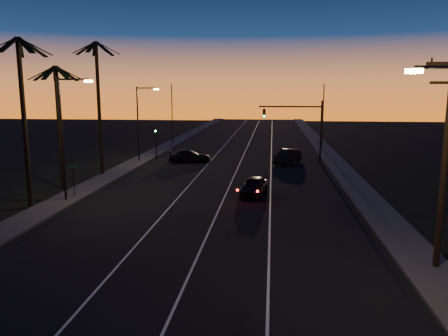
# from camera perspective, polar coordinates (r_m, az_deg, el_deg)

# --- Properties ---
(road) EXTENTS (20.00, 170.00, 0.01)m
(road) POSITION_cam_1_polar(r_m,az_deg,el_deg) (40.83, 0.51, -1.31)
(road) COLOR black
(road) RESTS_ON ground
(sidewalk_left) EXTENTS (2.40, 170.00, 0.16)m
(sidewalk_left) POSITION_cam_1_polar(r_m,az_deg,el_deg) (43.37, -14.38, -0.86)
(sidewalk_left) COLOR #363634
(sidewalk_left) RESTS_ON ground
(sidewalk_right) EXTENTS (2.40, 170.00, 0.16)m
(sidewalk_right) POSITION_cam_1_polar(r_m,az_deg,el_deg) (41.24, 16.19, -1.50)
(sidewalk_right) COLOR #363634
(sidewalk_right) RESTS_ON ground
(lane_stripe_left) EXTENTS (0.12, 160.00, 0.01)m
(lane_stripe_left) POSITION_cam_1_polar(r_m,az_deg,el_deg) (41.23, -3.64, -1.20)
(lane_stripe_left) COLOR silver
(lane_stripe_left) RESTS_ON road
(lane_stripe_mid) EXTENTS (0.12, 160.00, 0.01)m
(lane_stripe_mid) POSITION_cam_1_polar(r_m,az_deg,el_deg) (40.78, 1.21, -1.31)
(lane_stripe_mid) COLOR silver
(lane_stripe_mid) RESTS_ON road
(lane_stripe_right) EXTENTS (0.12, 160.00, 0.01)m
(lane_stripe_right) POSITION_cam_1_polar(r_m,az_deg,el_deg) (40.62, 6.13, -1.41)
(lane_stripe_right) COLOR silver
(lane_stripe_right) RESTS_ON road
(palm_near) EXTENTS (4.25, 4.16, 11.53)m
(palm_near) POSITION_cam_1_polar(r_m,az_deg,el_deg) (32.43, -24.78, 7.40)
(palm_near) COLOR black
(palm_near) RESTS_ON ground
(palm_mid) EXTENTS (4.25, 4.16, 10.03)m
(palm_mid) POSITION_cam_1_polar(r_m,az_deg,el_deg) (38.00, -20.82, 6.69)
(palm_mid) COLOR black
(palm_mid) RESTS_ON ground
(palm_far) EXTENTS (4.25, 4.16, 12.53)m
(palm_far) POSITION_cam_1_polar(r_m,az_deg,el_deg) (43.00, -16.08, 9.08)
(palm_far) COLOR black
(palm_far) RESTS_ON ground
(streetlight_left_near) EXTENTS (2.55, 0.26, 9.00)m
(streetlight_left_near) POSITION_cam_1_polar(r_m,az_deg,el_deg) (33.37, -19.99, 4.75)
(streetlight_left_near) COLOR black
(streetlight_left_near) RESTS_ON ground
(streetlight_left_far) EXTENTS (2.55, 0.26, 8.50)m
(streetlight_left_far) POSITION_cam_1_polar(r_m,az_deg,el_deg) (50.12, -10.86, 6.46)
(streetlight_left_far) COLOR black
(streetlight_left_far) RESTS_ON ground
(street_sign) EXTENTS (0.70, 0.06, 2.60)m
(street_sign) POSITION_cam_1_polar(r_m,az_deg,el_deg) (34.80, -19.06, -1.10)
(street_sign) COLOR black
(street_sign) RESTS_ON ground
(utility_pole) EXTENTS (2.20, 0.28, 10.00)m
(utility_pole) POSITION_cam_1_polar(r_m,az_deg,el_deg) (21.39, 26.97, 1.59)
(utility_pole) COLOR black
(utility_pole) RESTS_ON ground
(signal_mast) EXTENTS (7.10, 0.41, 7.00)m
(signal_mast) POSITION_cam_1_polar(r_m,az_deg,el_deg) (50.02, 9.90, 6.16)
(signal_mast) COLOR black
(signal_mast) RESTS_ON ground
(signal_post) EXTENTS (0.28, 0.37, 4.20)m
(signal_post) POSITION_cam_1_polar(r_m,az_deg,el_deg) (51.87, -8.88, 4.23)
(signal_post) COLOR black
(signal_post) RESTS_ON ground
(far_pole_left) EXTENTS (0.14, 0.14, 9.00)m
(far_pole_left) POSITION_cam_1_polar(r_m,az_deg,el_deg) (66.63, -6.80, 6.93)
(far_pole_left) COLOR black
(far_pole_left) RESTS_ON ground
(far_pole_right) EXTENTS (0.14, 0.14, 9.00)m
(far_pole_right) POSITION_cam_1_polar(r_m,az_deg,el_deg) (62.31, 12.79, 6.54)
(far_pole_right) COLOR black
(far_pole_right) RESTS_ON ground
(lead_car) EXTENTS (2.35, 5.00, 1.47)m
(lead_car) POSITION_cam_1_polar(r_m,az_deg,el_deg) (33.95, 3.94, -2.40)
(lead_car) COLOR black
(lead_car) RESTS_ON road
(right_car) EXTENTS (3.44, 5.06, 1.58)m
(right_car) POSITION_cam_1_polar(r_m,az_deg,el_deg) (49.34, 8.32, 1.50)
(right_car) COLOR black
(right_car) RESTS_ON road
(cross_car) EXTENTS (5.17, 3.04, 1.41)m
(cross_car) POSITION_cam_1_polar(r_m,az_deg,el_deg) (49.79, -4.55, 1.55)
(cross_car) COLOR black
(cross_car) RESTS_ON road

